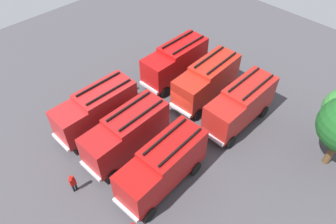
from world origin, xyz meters
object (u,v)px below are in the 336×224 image
object	(u,v)px
firefighter_0	(84,97)
traffic_cone_0	(223,107)
fire_truck_3	(127,133)
fire_truck_5	(163,165)
firefighter_3	(73,183)
fire_truck_0	(175,61)
firefighter_2	(127,85)
fire_truck_1	(96,109)
fire_truck_4	(240,104)
fire_truck_2	(207,80)

from	to	relation	value
firefighter_0	traffic_cone_0	distance (m)	12.78
fire_truck_3	fire_truck_5	world-z (taller)	same
firefighter_0	firefighter_3	world-z (taller)	firefighter_3
fire_truck_0	traffic_cone_0	bearing A→B (deg)	87.76
firefighter_2	traffic_cone_0	world-z (taller)	firefighter_2
fire_truck_1	firefighter_3	distance (m)	6.41
fire_truck_5	firefighter_3	xyz separation A→B (m)	(4.99, -3.97, -1.21)
fire_truck_0	firefighter_3	xyz separation A→B (m)	(14.39, 4.07, -1.21)
fire_truck_0	fire_truck_4	distance (m)	8.14
firefighter_3	traffic_cone_0	distance (m)	14.47
fire_truck_5	firefighter_2	size ratio (longest dim) A/B	4.38
fire_truck_4	firefighter_3	distance (m)	14.53
fire_truck_3	firefighter_3	world-z (taller)	fire_truck_3
fire_truck_0	fire_truck_1	bearing A→B (deg)	-0.35
fire_truck_4	firefighter_3	xyz separation A→B (m)	(13.90, -4.06, -1.21)
fire_truck_2	traffic_cone_0	size ratio (longest dim) A/B	12.02
firefighter_2	firefighter_3	xyz separation A→B (m)	(9.52, 5.70, 0.01)
fire_truck_5	firefighter_2	xyz separation A→B (m)	(-4.53, -9.67, -1.22)
firefighter_0	firefighter_2	xyz separation A→B (m)	(-3.91, 1.47, 0.01)
fire_truck_5	firefighter_3	bearing A→B (deg)	-42.17
fire_truck_2	fire_truck_3	distance (m)	9.24
fire_truck_2	fire_truck_5	bearing A→B (deg)	19.60
fire_truck_4	fire_truck_0	bearing A→B (deg)	-94.40
fire_truck_4	traffic_cone_0	world-z (taller)	fire_truck_4
firefighter_2	fire_truck_1	bearing A→B (deg)	-47.34
fire_truck_3	firefighter_0	bearing A→B (deg)	-96.65
fire_truck_0	firefighter_3	bearing A→B (deg)	14.41
fire_truck_0	fire_truck_3	bearing A→B (deg)	21.67
fire_truck_1	firefighter_0	xyz separation A→B (m)	(-0.66, -3.27, -1.22)
fire_truck_5	firefighter_2	bearing A→B (deg)	-118.77
fire_truck_2	firefighter_0	distance (m)	11.35
fire_truck_3	firefighter_2	xyz separation A→B (m)	(-4.44, -5.59, -1.22)
fire_truck_4	firefighter_0	size ratio (longest dim) A/B	4.35
fire_truck_3	firefighter_3	bearing A→B (deg)	-1.13
fire_truck_4	fire_truck_1	bearing A→B (deg)	-42.61
fire_truck_3	fire_truck_4	world-z (taller)	same
firefighter_0	firefighter_3	bearing A→B (deg)	147.36
fire_truck_4	traffic_cone_0	xyz separation A→B (m)	(-0.39, -1.86, -1.85)
firefighter_3	traffic_cone_0	size ratio (longest dim) A/B	2.77
fire_truck_1	fire_truck_3	size ratio (longest dim) A/B	0.99
fire_truck_4	firefighter_2	xyz separation A→B (m)	(4.38, -9.76, -1.22)
fire_truck_1	fire_truck_3	world-z (taller)	same
fire_truck_2	firefighter_2	xyz separation A→B (m)	(4.81, -5.70, -1.22)
firefighter_0	traffic_cone_0	size ratio (longest dim) A/B	2.73
fire_truck_5	traffic_cone_0	size ratio (longest dim) A/B	12.03
fire_truck_2	fire_truck_5	world-z (taller)	same
fire_truck_2	traffic_cone_0	distance (m)	2.87
firefighter_2	fire_truck_5	bearing A→B (deg)	-3.94
fire_truck_1	firefighter_0	bearing A→B (deg)	-101.97
fire_truck_1	firefighter_2	world-z (taller)	fire_truck_1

